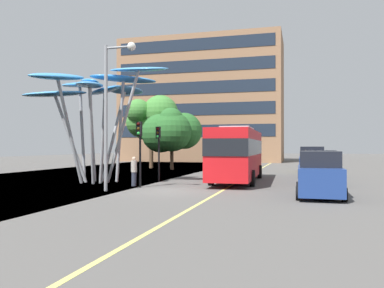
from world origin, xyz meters
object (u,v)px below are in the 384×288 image
Objects in this scene: red_bus at (237,152)px; traffic_light_kerb_far at (158,142)px; pedestrian at (134,171)px; car_parked_near at (320,176)px; leaf_sculpture at (95,90)px; car_side_street at (310,161)px; car_parked_far at (312,163)px; street_lamp at (113,97)px; car_parked_mid at (320,168)px; traffic_light_kerb_near at (139,140)px.

traffic_light_kerb_far reaches higher than red_bus.
car_parked_near is at bearing -14.53° from pedestrian.
traffic_light_kerb_far is at bearing 30.45° from leaf_sculpture.
car_side_street reaches higher than pedestrian.
street_lamp is (-10.30, -13.11, 3.83)m from car_parked_far.
street_lamp is at bearing -91.83° from traffic_light_kerb_far.
red_bus is at bearing 172.98° from car_parked_mid.
car_parked_mid reaches higher than pedestrian.
leaf_sculpture is 21.21m from car_side_street.
leaf_sculpture reaches higher than traffic_light_kerb_near.
leaf_sculpture is at bearing 163.16° from car_parked_near.
car_parked_far is at bearing -90.16° from car_side_street.
red_bus is at bearing 19.04° from leaf_sculpture.
pedestrian is (-0.24, -3.55, -1.79)m from traffic_light_kerb_far.
traffic_light_kerb_near is 0.81× the size of car_parked_far.
street_lamp reaches higher than red_bus.
car_parked_near is 0.87× the size of car_parked_far.
red_bus is 7.62m from car_parked_far.
traffic_light_kerb_far is (3.56, 2.10, -3.36)m from leaf_sculpture.
car_parked_near is 11.01m from street_lamp.
traffic_light_kerb_far is 11.96m from car_parked_near.
car_parked_mid is at bearing 32.22° from street_lamp.
car_parked_far is 2.66× the size of pedestrian.
red_bus is 8.71m from car_parked_near.
red_bus is 2.85× the size of traffic_light_kerb_near.
red_bus is at bearing 10.14° from traffic_light_kerb_far.
traffic_light_kerb_far is (-0.41, 4.28, -0.05)m from traffic_light_kerb_near.
car_parked_mid is (10.41, 0.29, -1.67)m from traffic_light_kerb_far.
leaf_sculpture is 2.43× the size of car_parked_near.
leaf_sculpture reaches higher than red_bus.
red_bus is 2.32× the size of car_parked_far.
car_parked_near is 0.96× the size of car_side_street.
street_lamp reaches higher than car_parked_mid.
car_side_street is at bearing 68.43° from red_bus.
car_side_street is (-0.30, 13.02, -0.01)m from car_parked_mid.
traffic_light_kerb_far is (-5.21, -0.93, 0.68)m from red_bus.
leaf_sculpture reaches higher than pedestrian.
car_parked_far reaches higher than car_parked_near.
street_lamp reaches higher than traffic_light_kerb_near.
car_side_street is 2.40× the size of pedestrian.
car_parked_far is at bearing 33.65° from traffic_light_kerb_far.
car_parked_near is at bearing -11.39° from traffic_light_kerb_near.
car_parked_near is at bearing -55.79° from red_bus.
red_bus reaches higher than car_parked_far.
traffic_light_kerb_far is 2.12× the size of pedestrian.
traffic_light_kerb_near is at bearing -155.42° from car_parked_mid.
car_parked_near is at bearing -31.70° from traffic_light_kerb_far.
red_bus is 2.90× the size of traffic_light_kerb_far.
car_parked_near reaches higher than car_side_street.
traffic_light_kerb_far is 3.98m from pedestrian.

